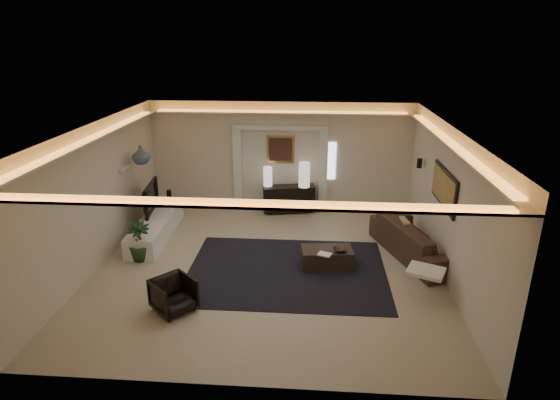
# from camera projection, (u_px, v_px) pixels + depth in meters

# --- Properties ---
(floor) EXTENTS (7.00, 7.00, 0.00)m
(floor) POSITION_uv_depth(u_px,v_px,m) (268.00, 266.00, 9.63)
(floor) COLOR tan
(floor) RESTS_ON ground
(ceiling) EXTENTS (7.00, 7.00, 0.00)m
(ceiling) POSITION_uv_depth(u_px,v_px,m) (267.00, 128.00, 8.65)
(ceiling) COLOR white
(ceiling) RESTS_ON ground
(wall_back) EXTENTS (7.00, 0.00, 7.00)m
(wall_back) POSITION_uv_depth(u_px,v_px,m) (281.00, 156.00, 12.42)
(wall_back) COLOR beige
(wall_back) RESTS_ON ground
(wall_front) EXTENTS (7.00, 0.00, 7.00)m
(wall_front) POSITION_uv_depth(u_px,v_px,m) (240.00, 294.00, 5.86)
(wall_front) COLOR beige
(wall_front) RESTS_ON ground
(wall_left) EXTENTS (0.00, 7.00, 7.00)m
(wall_left) POSITION_uv_depth(u_px,v_px,m) (96.00, 196.00, 9.38)
(wall_left) COLOR beige
(wall_left) RESTS_ON ground
(wall_right) EXTENTS (0.00, 7.00, 7.00)m
(wall_right) POSITION_uv_depth(u_px,v_px,m) (449.00, 205.00, 8.89)
(wall_right) COLOR beige
(wall_right) RESTS_ON ground
(cove_soffit) EXTENTS (7.00, 7.00, 0.04)m
(cove_soffit) POSITION_uv_depth(u_px,v_px,m) (267.00, 142.00, 8.74)
(cove_soffit) COLOR silver
(cove_soffit) RESTS_ON ceiling
(daylight_slit) EXTENTS (0.25, 0.03, 1.00)m
(daylight_slit) POSITION_uv_depth(u_px,v_px,m) (331.00, 161.00, 12.34)
(daylight_slit) COLOR white
(daylight_slit) RESTS_ON wall_back
(area_rug) EXTENTS (4.00, 3.00, 0.01)m
(area_rug) POSITION_uv_depth(u_px,v_px,m) (287.00, 271.00, 9.41)
(area_rug) COLOR black
(area_rug) RESTS_ON ground
(pilaster_left) EXTENTS (0.22, 0.20, 2.20)m
(pilaster_left) POSITION_uv_depth(u_px,v_px,m) (238.00, 169.00, 12.53)
(pilaster_left) COLOR silver
(pilaster_left) RESTS_ON ground
(pilaster_right) EXTENTS (0.22, 0.20, 2.20)m
(pilaster_right) POSITION_uv_depth(u_px,v_px,m) (323.00, 171.00, 12.37)
(pilaster_right) COLOR silver
(pilaster_right) RESTS_ON ground
(alcove_header) EXTENTS (2.52, 0.20, 0.12)m
(alcove_header) POSITION_uv_depth(u_px,v_px,m) (280.00, 127.00, 12.06)
(alcove_header) COLOR silver
(alcove_header) RESTS_ON wall_back
(painting_frame) EXTENTS (0.74, 0.04, 0.74)m
(painting_frame) POSITION_uv_depth(u_px,v_px,m) (281.00, 149.00, 12.33)
(painting_frame) COLOR tan
(painting_frame) RESTS_ON wall_back
(painting_canvas) EXTENTS (0.62, 0.02, 0.62)m
(painting_canvas) POSITION_uv_depth(u_px,v_px,m) (280.00, 149.00, 12.30)
(painting_canvas) COLOR #4C2D1E
(painting_canvas) RESTS_ON wall_back
(art_panel_frame) EXTENTS (0.04, 1.64, 0.74)m
(art_panel_frame) POSITION_uv_depth(u_px,v_px,m) (444.00, 188.00, 9.09)
(art_panel_frame) COLOR black
(art_panel_frame) RESTS_ON wall_right
(art_panel_gold) EXTENTS (0.02, 1.50, 0.62)m
(art_panel_gold) POSITION_uv_depth(u_px,v_px,m) (443.00, 188.00, 9.09)
(art_panel_gold) COLOR tan
(art_panel_gold) RESTS_ON wall_right
(wall_sconce) EXTENTS (0.12, 0.12, 0.22)m
(wall_sconce) POSITION_uv_depth(u_px,v_px,m) (420.00, 163.00, 10.89)
(wall_sconce) COLOR black
(wall_sconce) RESTS_ON wall_right
(wall_niche) EXTENTS (0.10, 0.55, 0.04)m
(wall_niche) POSITION_uv_depth(u_px,v_px,m) (125.00, 168.00, 10.62)
(wall_niche) COLOR silver
(wall_niche) RESTS_ON wall_left
(console) EXTENTS (1.42, 0.66, 0.68)m
(console) POSITION_uv_depth(u_px,v_px,m) (289.00, 198.00, 12.39)
(console) COLOR black
(console) RESTS_ON ground
(lamp_left) EXTENTS (0.26, 0.26, 0.52)m
(lamp_left) POSITION_uv_depth(u_px,v_px,m) (268.00, 173.00, 12.18)
(lamp_left) COLOR silver
(lamp_left) RESTS_ON console
(lamp_right) EXTENTS (0.39, 0.39, 0.66)m
(lamp_right) POSITION_uv_depth(u_px,v_px,m) (304.00, 174.00, 12.11)
(lamp_right) COLOR beige
(lamp_right) RESTS_ON console
(media_ledge) EXTENTS (0.75, 2.67, 0.50)m
(media_ledge) POSITION_uv_depth(u_px,v_px,m) (156.00, 228.00, 10.96)
(media_ledge) COLOR white
(media_ledge) RESTS_ON ground
(tv) EXTENTS (1.25, 0.30, 0.71)m
(tv) POSITION_uv_depth(u_px,v_px,m) (146.00, 199.00, 11.16)
(tv) COLOR black
(tv) RESTS_ON media_ledge
(figurine) EXTENTS (0.14, 0.14, 0.33)m
(figurine) POSITION_uv_depth(u_px,v_px,m) (169.00, 196.00, 11.81)
(figurine) COLOR black
(figurine) RESTS_ON media_ledge
(ginger_jar) EXTENTS (0.44, 0.44, 0.43)m
(ginger_jar) POSITION_uv_depth(u_px,v_px,m) (141.00, 155.00, 10.81)
(ginger_jar) COLOR #4A5863
(ginger_jar) RESTS_ON wall_niche
(plant) EXTENTS (0.55, 0.55, 0.84)m
(plant) POSITION_uv_depth(u_px,v_px,m) (139.00, 242.00, 9.76)
(plant) COLOR #19381A
(plant) RESTS_ON ground
(sofa) EXTENTS (2.73, 1.81, 0.74)m
(sofa) POSITION_uv_depth(u_px,v_px,m) (417.00, 240.00, 9.96)
(sofa) COLOR #382711
(sofa) RESTS_ON ground
(throw_blanket) EXTENTS (0.78, 0.72, 0.07)m
(throw_blanket) POSITION_uv_depth(u_px,v_px,m) (426.00, 271.00, 8.28)
(throw_blanket) COLOR silver
(throw_blanket) RESTS_ON sofa
(throw_pillow) EXTENTS (0.18, 0.44, 0.43)m
(throw_pillow) POSITION_uv_depth(u_px,v_px,m) (404.00, 229.00, 10.08)
(throw_pillow) COLOR tan
(throw_pillow) RESTS_ON sofa
(coffee_table) EXTENTS (1.09, 0.67, 0.39)m
(coffee_table) POSITION_uv_depth(u_px,v_px,m) (327.00, 257.00, 9.55)
(coffee_table) COLOR black
(coffee_table) RESTS_ON ground
(bowl) EXTENTS (0.33, 0.33, 0.07)m
(bowl) POSITION_uv_depth(u_px,v_px,m) (340.00, 249.00, 9.37)
(bowl) COLOR #3E291F
(bowl) RESTS_ON coffee_table
(magazine) EXTENTS (0.31, 0.27, 0.03)m
(magazine) POSITION_uv_depth(u_px,v_px,m) (325.00, 254.00, 9.21)
(magazine) COLOR white
(magazine) RESTS_ON coffee_table
(armchair) EXTENTS (0.93, 0.92, 0.60)m
(armchair) POSITION_uv_depth(u_px,v_px,m) (174.00, 295.00, 7.99)
(armchair) COLOR black
(armchair) RESTS_ON ground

